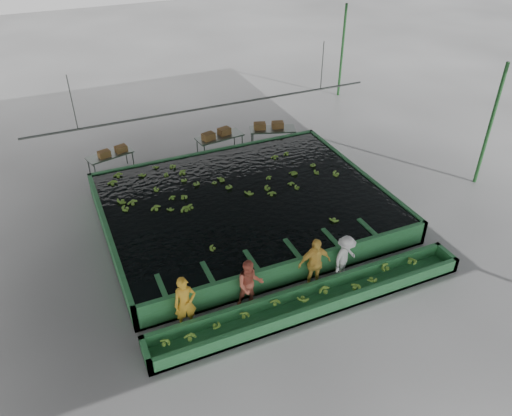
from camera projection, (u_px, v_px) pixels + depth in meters
name	position (u px, v px, depth m)	size (l,w,h in m)	color
ground	(262.00, 239.00, 17.43)	(80.00, 80.00, 0.00)	slate
shed_roof	(263.00, 104.00, 14.64)	(20.00, 22.00, 0.04)	gray
shed_posts	(262.00, 177.00, 16.04)	(20.00, 22.00, 5.00)	#26632C
flotation_tank	(245.00, 207.00, 18.32)	(10.00, 8.00, 0.90)	#2B733D
tank_water	(245.00, 197.00, 18.09)	(9.70, 7.70, 0.00)	black
sorting_trough	(313.00, 301.00, 14.56)	(10.00, 1.00, 0.50)	#2B733D
cableway_rail	(210.00, 107.00, 19.56)	(0.08, 0.08, 14.00)	#59605B
rail_hanger_left	(72.00, 103.00, 17.32)	(0.04, 0.04, 2.00)	#59605B
rail_hanger_right	(322.00, 66.00, 20.68)	(0.04, 0.04, 2.00)	#59605B
worker_a	(185.00, 303.00, 13.62)	(0.63, 0.41, 1.71)	gold
worker_b	(250.00, 285.00, 14.29)	(0.81, 0.63, 1.65)	#D0624A
worker_c	(314.00, 263.00, 14.96)	(1.05, 0.44, 1.79)	#FACA50
worker_d	(345.00, 257.00, 15.40)	(0.99, 0.57, 1.53)	white
packing_table_left	(111.00, 163.00, 21.10)	(1.90, 0.76, 0.86)	#59605B
packing_table_mid	(220.00, 146.00, 22.37)	(2.10, 0.84, 0.95)	#59605B
packing_table_right	(272.00, 138.00, 23.04)	(2.07, 0.83, 0.94)	#59605B
box_stack_left	(113.00, 154.00, 20.87)	(1.23, 0.34, 0.26)	brown
box_stack_mid	(217.00, 137.00, 22.03)	(1.38, 0.38, 0.30)	brown
box_stack_right	(269.00, 128.00, 22.80)	(1.35, 0.37, 0.29)	brown
floating_bananas	(237.00, 187.00, 18.70)	(9.12, 6.22, 0.12)	#6BA131
trough_bananas	(313.00, 297.00, 14.47)	(9.17, 0.61, 0.12)	#6BA131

